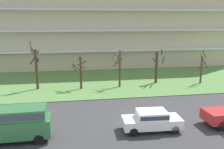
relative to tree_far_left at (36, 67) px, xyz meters
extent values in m
plane|color=#38383A|center=(10.40, -11.22, -2.83)|extent=(160.00, 160.00, 0.00)
cube|color=#547F42|center=(10.40, 2.78, -2.79)|extent=(80.00, 16.00, 0.08)
cube|color=beige|center=(10.40, 16.55, 7.02)|extent=(47.99, 11.53, 19.72)
cube|color=silver|center=(10.40, 10.33, 0.45)|extent=(46.08, 0.90, 0.24)
cube|color=silver|center=(10.40, 10.33, 3.74)|extent=(46.08, 0.90, 0.24)
cube|color=silver|center=(10.40, 10.33, 7.02)|extent=(46.08, 0.90, 0.24)
cylinder|color=#423023|center=(0.04, -0.01, -0.39)|extent=(0.31, 0.31, 4.88)
cylinder|color=#423023|center=(-0.20, -0.17, 1.84)|extent=(0.51, 0.64, 0.85)
cylinder|color=#423023|center=(-0.19, 0.50, 0.99)|extent=(1.18, 0.62, 1.66)
cylinder|color=#423023|center=(-0.41, -0.16, 2.27)|extent=(0.47, 1.04, 1.46)
cylinder|color=#423023|center=(0.14, -0.20, 1.25)|extent=(0.57, 0.39, 1.00)
cylinder|color=#423023|center=(0.23, -0.13, 0.85)|extent=(0.44, 0.56, 0.83)
cylinder|color=#423023|center=(5.22, -0.68, -0.85)|extent=(0.27, 0.27, 3.98)
cylinder|color=#423023|center=(4.97, -0.44, 0.86)|extent=(0.62, 0.65, 0.72)
cylinder|color=#423023|center=(4.49, -0.81, -0.16)|extent=(0.39, 1.54, 0.82)
cylinder|color=#423023|center=(5.61, -0.39, 0.39)|extent=(0.71, 0.90, 0.71)
cylinder|color=#423023|center=(4.90, -1.25, -0.14)|extent=(1.26, 0.78, 1.04)
cylinder|color=#423023|center=(4.35, -0.58, 0.39)|extent=(0.33, 1.82, 1.02)
cylinder|color=#423023|center=(5.25, -1.11, 0.08)|extent=(0.92, 0.18, 0.59)
cylinder|color=#4C3828|center=(10.00, -0.58, -0.51)|extent=(0.26, 0.26, 4.65)
cylinder|color=#4C3828|center=(9.87, -0.26, 0.82)|extent=(0.77, 0.41, 1.40)
cylinder|color=#4C3828|center=(9.28, -0.67, 0.54)|extent=(0.31, 1.52, 1.06)
cylinder|color=#4C3828|center=(9.86, 0.10, 0.13)|extent=(1.44, 0.40, 1.01)
cylinder|color=#4C3828|center=(9.63, -1.14, 1.19)|extent=(1.23, 0.86, 0.80)
cylinder|color=#423023|center=(15.13, 0.59, -0.74)|extent=(0.34, 0.34, 4.19)
cylinder|color=#423023|center=(14.82, 0.40, 0.18)|extent=(0.58, 0.78, 0.76)
cylinder|color=#423023|center=(15.96, 0.41, 0.29)|extent=(0.54, 1.79, 1.18)
cylinder|color=#423023|center=(15.70, 0.37, 1.31)|extent=(0.62, 1.26, 0.85)
cylinder|color=#4C3828|center=(20.87, -0.55, -1.01)|extent=(0.23, 0.23, 3.64)
cylinder|color=#4C3828|center=(20.89, -1.06, 0.23)|extent=(1.11, 0.14, 1.83)
cylinder|color=#4C3828|center=(20.97, -0.86, 1.10)|extent=(0.72, 0.32, 1.06)
cylinder|color=#4C3828|center=(21.14, -0.27, -0.43)|extent=(0.69, 0.67, 1.03)
cube|color=#2D6B3D|center=(-0.03, -13.22, -1.85)|extent=(5.23, 2.09, 1.25)
cube|color=#2D6B3D|center=(-0.03, -13.22, -0.85)|extent=(4.63, 1.92, 0.75)
cube|color=#2D3847|center=(-0.03, -13.22, -0.85)|extent=(4.54, 1.96, 0.41)
cylinder|color=black|center=(1.77, -12.29, -2.47)|extent=(0.72, 0.23, 0.72)
cylinder|color=black|center=(1.80, -14.07, -2.47)|extent=(0.72, 0.23, 0.72)
cylinder|color=black|center=(15.17, -12.37, -2.43)|extent=(0.80, 0.24, 0.80)
cylinder|color=black|center=(15.21, -14.15, -2.43)|extent=(0.80, 0.24, 0.80)
cube|color=white|center=(9.96, -13.22, -2.16)|extent=(4.48, 2.00, 0.70)
cube|color=white|center=(9.96, -13.22, -1.54)|extent=(2.27, 1.76, 0.55)
cube|color=#2D3847|center=(9.96, -13.22, -1.54)|extent=(2.23, 1.79, 0.30)
cylinder|color=black|center=(11.54, -12.50, -2.51)|extent=(0.65, 0.25, 0.64)
cylinder|color=black|center=(11.46, -14.08, -2.51)|extent=(0.65, 0.25, 0.64)
cylinder|color=black|center=(8.46, -12.36, -2.51)|extent=(0.65, 0.25, 0.64)
cylinder|color=black|center=(8.39, -13.93, -2.51)|extent=(0.65, 0.25, 0.64)
camera|label=1|loc=(4.12, -30.03, 5.35)|focal=39.86mm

